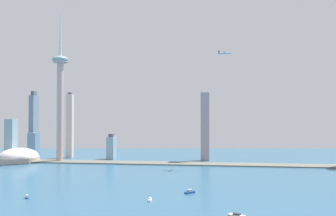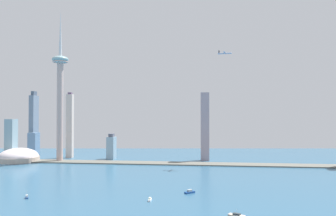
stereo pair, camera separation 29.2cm
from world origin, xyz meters
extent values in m
cube|color=#64645B|center=(0.00, 497.67, 1.16)|extent=(1005.62, 41.75, 2.32)
cylinder|color=#C3A7A0|center=(-260.23, 505.54, 114.01)|extent=(13.74, 13.74, 228.03)
ellipsoid|color=#89AEB3|center=(-260.23, 505.54, 228.03)|extent=(35.91, 35.91, 15.78)
torus|color=#C3A7A0|center=(-260.23, 505.54, 222.51)|extent=(33.68, 33.68, 3.16)
cone|color=silver|center=(-260.23, 505.54, 288.32)|extent=(6.87, 6.87, 104.81)
cylinder|color=#C2AFA0|center=(-351.05, 495.34, 5.37)|extent=(88.32, 88.32, 10.73)
ellipsoid|color=silver|center=(-351.05, 495.34, 10.73)|extent=(83.91, 83.91, 38.28)
cube|color=#6382A3|center=(-363.31, 580.90, 29.46)|extent=(20.44, 24.15, 58.92)
cube|color=slate|center=(-382.23, 614.46, 76.86)|extent=(12.77, 27.82, 153.73)
cube|color=#4D596B|center=(-382.23, 614.46, 159.39)|extent=(7.66, 16.69, 11.33)
cube|color=beige|center=(-263.45, 566.90, 76.66)|extent=(15.09, 12.44, 153.32)
cube|color=#644C6C|center=(-263.45, 566.90, 155.56)|extent=(9.05, 7.47, 4.48)
cube|color=#8FABBB|center=(-156.75, 555.83, 25.98)|extent=(17.08, 26.99, 51.97)
cube|color=#535564|center=(-156.75, 555.83, 55.71)|extent=(10.25, 16.20, 7.48)
cube|color=#A6929D|center=(61.60, 558.92, 77.28)|extent=(19.29, 17.53, 154.57)
cube|color=#88A7B2|center=(-384.95, 519.66, 46.96)|extent=(20.11, 23.32, 93.92)
cube|color=beige|center=(94.72, 155.06, 0.76)|extent=(17.96, 12.80, 1.52)
cube|color=#2A353B|center=(94.72, 155.06, 2.28)|extent=(8.57, 7.01, 1.53)
cylinder|color=silver|center=(94.72, 155.06, 5.24)|extent=(0.24, 0.24, 4.39)
cube|color=#284C85|center=(-160.05, 197.89, 0.78)|extent=(7.63, 9.69, 1.55)
cube|color=silver|center=(-160.05, 197.89, 2.87)|extent=(4.17, 4.73, 2.64)
cylinder|color=silver|center=(-160.05, 197.89, 6.93)|extent=(0.24, 0.24, 5.46)
cube|color=#1E478E|center=(41.75, 247.36, 1.17)|extent=(14.46, 13.71, 2.35)
cube|color=#97A4A5|center=(41.75, 247.36, 3.67)|extent=(7.31, 7.10, 2.64)
cube|color=white|center=(-4.62, 203.47, 1.09)|extent=(3.54, 11.02, 2.17)
cube|color=beige|center=(-4.62, 203.47, 3.16)|extent=(2.41, 4.87, 1.97)
cylinder|color=#AEB1CB|center=(102.76, 498.18, 232.44)|extent=(27.90, 7.20, 3.16)
sphere|color=#AEB1CB|center=(116.48, 496.14, 232.44)|extent=(3.16, 3.16, 3.16)
cube|color=#AEB1CB|center=(102.76, 498.18, 233.87)|extent=(7.17, 25.39, 0.50)
cube|color=#AEB1CB|center=(91.24, 499.89, 232.92)|extent=(3.72, 9.07, 0.40)
cube|color=#2D333D|center=(91.24, 499.89, 236.52)|extent=(2.50, 0.86, 5.00)
camera|label=1|loc=(62.65, -189.53, 105.72)|focal=34.88mm
camera|label=2|loc=(62.94, -189.50, 105.72)|focal=34.88mm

